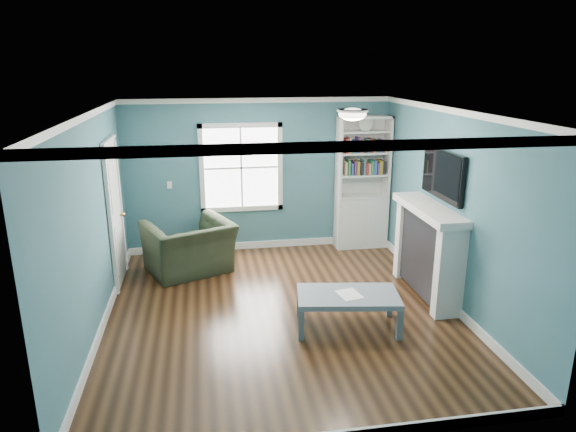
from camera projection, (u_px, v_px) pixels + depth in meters
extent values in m
plane|color=black|center=(282.00, 312.00, 6.75)|extent=(5.00, 5.00, 0.00)
plane|color=#34656A|center=(259.00, 176.00, 8.74)|extent=(4.50, 0.00, 4.50)
plane|color=#34656A|center=(330.00, 308.00, 4.01)|extent=(4.50, 0.00, 4.50)
plane|color=#34656A|center=(92.00, 226.00, 6.02)|extent=(0.00, 5.00, 5.00)
plane|color=#34656A|center=(451.00, 209.00, 6.73)|extent=(0.00, 5.00, 5.00)
plane|color=white|center=(281.00, 111.00, 6.01)|extent=(5.00, 5.00, 0.00)
cube|color=white|center=(260.00, 244.00, 9.08)|extent=(4.50, 0.03, 0.12)
cube|color=white|center=(104.00, 321.00, 6.38)|extent=(0.03, 5.00, 0.12)
cube|color=white|center=(441.00, 295.00, 7.08)|extent=(0.03, 5.00, 0.12)
cube|color=white|center=(258.00, 100.00, 8.36)|extent=(4.50, 0.04, 0.08)
cube|color=white|center=(333.00, 147.00, 3.67)|extent=(4.50, 0.04, 0.08)
cube|color=white|center=(82.00, 118.00, 5.67)|extent=(0.04, 5.00, 0.08)
cube|color=white|center=(458.00, 112.00, 6.37)|extent=(0.04, 5.00, 0.08)
cube|color=white|center=(241.00, 168.00, 8.65)|extent=(1.24, 0.01, 1.34)
cube|color=white|center=(202.00, 169.00, 8.53)|extent=(0.08, 0.06, 1.50)
cube|color=white|center=(280.00, 167.00, 8.74)|extent=(0.08, 0.06, 1.50)
cube|color=white|center=(242.00, 208.00, 8.83)|extent=(1.40, 0.06, 0.08)
cube|color=white|center=(240.00, 125.00, 8.43)|extent=(1.40, 0.06, 0.08)
cube|color=white|center=(241.00, 168.00, 8.63)|extent=(1.24, 0.03, 0.03)
cube|color=white|center=(241.00, 168.00, 8.63)|extent=(0.03, 0.03, 1.34)
cube|color=silver|center=(361.00, 222.00, 9.07)|extent=(0.90, 0.35, 0.90)
cube|color=silver|center=(339.00, 158.00, 8.67)|extent=(0.04, 0.35, 1.40)
cube|color=silver|center=(387.00, 157.00, 8.81)|extent=(0.04, 0.35, 1.40)
cube|color=silver|center=(360.00, 156.00, 8.90)|extent=(0.90, 0.02, 1.40)
cube|color=silver|center=(365.00, 117.00, 8.55)|extent=(0.90, 0.35, 0.04)
cube|color=silver|center=(362.00, 196.00, 8.93)|extent=(0.84, 0.33, 0.03)
cube|color=silver|center=(363.00, 175.00, 8.83)|extent=(0.84, 0.33, 0.03)
cube|color=silver|center=(363.00, 153.00, 8.72)|extent=(0.84, 0.33, 0.03)
cube|color=silver|center=(364.00, 131.00, 8.61)|extent=(0.84, 0.33, 0.03)
cube|color=tan|center=(363.00, 168.00, 8.77)|extent=(0.70, 0.25, 0.22)
cube|color=#33723F|center=(364.00, 146.00, 8.66)|extent=(0.70, 0.25, 0.22)
cylinder|color=beige|center=(366.00, 123.00, 8.53)|extent=(0.26, 0.06, 0.26)
cube|color=black|center=(428.00, 254.00, 7.10)|extent=(0.30, 1.20, 1.10)
cube|color=black|center=(426.00, 268.00, 7.15)|extent=(0.22, 0.65, 0.70)
cube|color=silver|center=(449.00, 273.00, 6.46)|extent=(0.36, 0.16, 1.20)
cube|color=silver|center=(408.00, 239.00, 7.73)|extent=(0.36, 0.16, 1.20)
cube|color=silver|center=(429.00, 209.00, 6.90)|extent=(0.44, 1.58, 0.10)
cube|color=black|center=(443.00, 174.00, 6.79)|extent=(0.06, 1.10, 0.65)
cube|color=silver|center=(115.00, 215.00, 7.43)|extent=(0.04, 0.80, 2.05)
cube|color=white|center=(111.00, 224.00, 7.00)|extent=(0.05, 0.08, 2.13)
cube|color=white|center=(120.00, 207.00, 7.85)|extent=(0.05, 0.08, 2.13)
cube|color=white|center=(109.00, 142.00, 7.13)|extent=(0.05, 0.98, 0.08)
sphere|color=#BF8C3F|center=(123.00, 214.00, 7.74)|extent=(0.07, 0.07, 0.07)
ellipsoid|color=white|center=(352.00, 114.00, 6.26)|extent=(0.34, 0.34, 0.15)
cylinder|color=white|center=(353.00, 111.00, 6.25)|extent=(0.38, 0.38, 0.03)
cube|color=white|center=(169.00, 185.00, 8.52)|extent=(0.08, 0.01, 0.12)
imported|color=#222D1C|center=(189.00, 239.00, 7.92)|extent=(1.45, 1.22, 1.08)
cube|color=#505860|center=(301.00, 325.00, 6.01)|extent=(0.08, 0.08, 0.38)
cube|color=#505860|center=(400.00, 325.00, 6.02)|extent=(0.08, 0.08, 0.38)
cube|color=#505860|center=(300.00, 302.00, 6.59)|extent=(0.08, 0.08, 0.38)
cube|color=#505860|center=(390.00, 302.00, 6.60)|extent=(0.08, 0.08, 0.38)
cube|color=slate|center=(348.00, 296.00, 6.24)|extent=(1.32, 0.85, 0.07)
cube|color=white|center=(349.00, 294.00, 6.22)|extent=(0.31, 0.36, 0.00)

